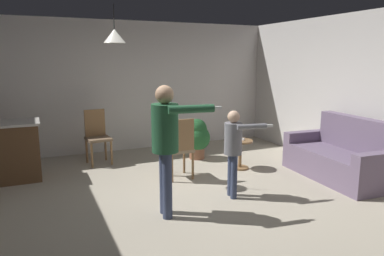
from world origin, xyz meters
TOP-DOWN VIEW (x-y plane):
  - ground at (0.00, 0.00)m, footprint 7.68×7.68m
  - wall_back at (0.00, 3.20)m, footprint 6.40×0.10m
  - wall_right at (3.20, 0.00)m, footprint 0.10×6.40m
  - couch_floral at (2.62, -0.12)m, footprint 0.97×1.85m
  - side_table_by_couch at (1.40, 0.98)m, footprint 0.44×0.44m
  - person_adult at (-0.46, -0.34)m, footprint 0.78×0.54m
  - person_child at (0.60, -0.14)m, footprint 0.60×0.43m
  - dining_chair_by_counter at (0.21, 0.89)m, footprint 0.42×0.42m
  - dining_chair_near_wall at (-0.85, 2.36)m, footprint 0.46×0.46m
  - potted_plant_corner at (0.98, 1.89)m, footprint 0.51×0.51m
  - spare_remote_on_table at (1.41, 0.98)m, footprint 0.09×0.13m
  - ceiling_light_pendant at (-0.74, 1.04)m, footprint 0.32×0.32m

SIDE VIEW (x-z plane):
  - ground at x=0.00m, z-range 0.00..0.00m
  - side_table_by_couch at x=1.40m, z-range 0.07..0.59m
  - couch_floral at x=2.62m, z-range -0.17..0.83m
  - potted_plant_corner at x=0.98m, z-range 0.04..0.83m
  - spare_remote_on_table at x=1.41m, z-range 0.52..0.56m
  - dining_chair_by_counter at x=0.21m, z-range 0.05..1.05m
  - dining_chair_near_wall at x=-0.85m, z-range 0.05..1.05m
  - person_child at x=0.60m, z-range 0.15..1.38m
  - person_adult at x=-0.46m, z-range 0.20..1.82m
  - wall_back at x=0.00m, z-range 0.00..2.70m
  - wall_right at x=3.20m, z-range 0.00..2.70m
  - ceiling_light_pendant at x=-0.74m, z-range 1.98..2.53m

